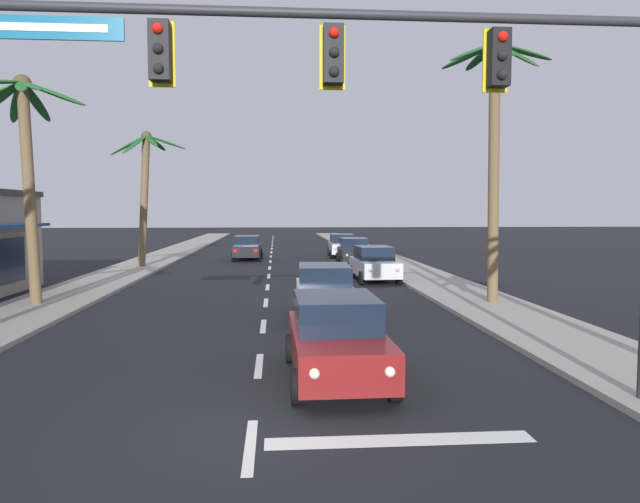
# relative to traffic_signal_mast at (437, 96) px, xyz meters

# --- Properties ---
(ground_plane) EXTENTS (220.00, 220.00, 0.00)m
(ground_plane) POSITION_rel_traffic_signal_mast_xyz_m (-3.02, -0.56, -5.26)
(ground_plane) COLOR black
(sidewalk_right) EXTENTS (3.20, 110.00, 0.14)m
(sidewalk_right) POSITION_rel_traffic_signal_mast_xyz_m (4.78, 19.44, -5.19)
(sidewalk_right) COLOR #9E998E
(sidewalk_right) RESTS_ON ground
(sidewalk_left) EXTENTS (3.20, 110.00, 0.14)m
(sidewalk_left) POSITION_rel_traffic_signal_mast_xyz_m (-10.82, 19.44, -5.19)
(sidewalk_left) COLOR #9E998E
(sidewalk_left) RESTS_ON ground
(lane_markings) EXTENTS (4.28, 88.84, 0.01)m
(lane_markings) POSITION_rel_traffic_signal_mast_xyz_m (-2.56, 19.46, -5.26)
(lane_markings) COLOR silver
(lane_markings) RESTS_ON ground
(traffic_signal_mast) EXTENTS (11.20, 0.41, 7.15)m
(traffic_signal_mast) POSITION_rel_traffic_signal_mast_xyz_m (0.00, 0.00, 0.00)
(traffic_signal_mast) COLOR #2D2D33
(traffic_signal_mast) RESTS_ON ground
(sedan_lead_at_stop_bar) EXTENTS (1.99, 4.47, 1.68)m
(sedan_lead_at_stop_bar) POSITION_rel_traffic_signal_mast_xyz_m (-1.43, 1.99, -4.41)
(sedan_lead_at_stop_bar) COLOR maroon
(sedan_lead_at_stop_bar) RESTS_ON ground
(sedan_third_in_queue) EXTENTS (2.06, 4.50, 1.68)m
(sedan_third_in_queue) POSITION_rel_traffic_signal_mast_xyz_m (-1.12, 8.63, -4.41)
(sedan_third_in_queue) COLOR silver
(sedan_third_in_queue) RESTS_ON ground
(sedan_oncoming_far) EXTENTS (1.99, 4.47, 1.68)m
(sedan_oncoming_far) POSITION_rel_traffic_signal_mast_xyz_m (-4.61, 30.57, -4.41)
(sedan_oncoming_far) COLOR black
(sedan_oncoming_far) RESTS_ON ground
(sedan_parked_nearest_kerb) EXTENTS (2.05, 4.49, 1.68)m
(sedan_parked_nearest_kerb) POSITION_rel_traffic_signal_mast_xyz_m (2.09, 18.05, -4.41)
(sedan_parked_nearest_kerb) COLOR silver
(sedan_parked_nearest_kerb) RESTS_ON ground
(sedan_parked_mid_kerb) EXTENTS (2.06, 4.49, 1.68)m
(sedan_parked_mid_kerb) POSITION_rel_traffic_signal_mast_xyz_m (2.21, 32.74, -4.41)
(sedan_parked_mid_kerb) COLOR silver
(sedan_parked_mid_kerb) RESTS_ON ground
(sedan_parked_far_kerb) EXTENTS (2.05, 4.49, 1.68)m
(sedan_parked_far_kerb) POSITION_rel_traffic_signal_mast_xyz_m (2.25, 26.62, -4.41)
(sedan_parked_far_kerb) COLOR black
(sedan_parked_far_kerb) RESTS_ON ground
(palm_left_second) EXTENTS (3.93, 3.97, 8.04)m
(palm_left_second) POSITION_rel_traffic_signal_mast_xyz_m (-11.18, 11.33, 0.48)
(palm_left_second) COLOR brown
(palm_left_second) RESTS_ON ground
(palm_left_third) EXTENTS (4.39, 4.39, 8.03)m
(palm_left_third) POSITION_rel_traffic_signal_mast_xyz_m (-10.25, 25.18, 0.04)
(palm_left_third) COLOR brown
(palm_left_third) RESTS_ON ground
(palm_right_second) EXTENTS (3.86, 3.89, 9.45)m
(palm_right_second) POSITION_rel_traffic_signal_mast_xyz_m (5.03, 10.60, 1.19)
(palm_right_second) COLOR brown
(palm_right_second) RESTS_ON ground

